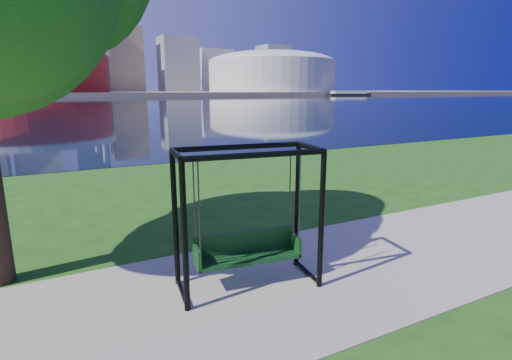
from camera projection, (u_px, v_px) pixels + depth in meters
ground at (242, 278)px, 7.23m from camera, size 900.00×900.00×0.00m
path at (254, 289)px, 6.80m from camera, size 120.00×4.00×0.03m
river at (58, 104)px, 95.40m from camera, size 900.00×180.00×0.02m
far_bank at (48, 93)px, 271.51m from camera, size 900.00×228.00×2.00m
stadium at (24, 68)px, 202.70m from camera, size 83.00×83.00×32.00m
arena at (272, 71)px, 267.81m from camera, size 84.00×84.00×26.56m
skyline at (35, 41)px, 273.45m from camera, size 392.00×66.00×96.50m
swing at (247, 221)px, 6.70m from camera, size 2.48×1.34×2.42m
barge at (349, 93)px, 238.08m from camera, size 27.53×11.12×2.68m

